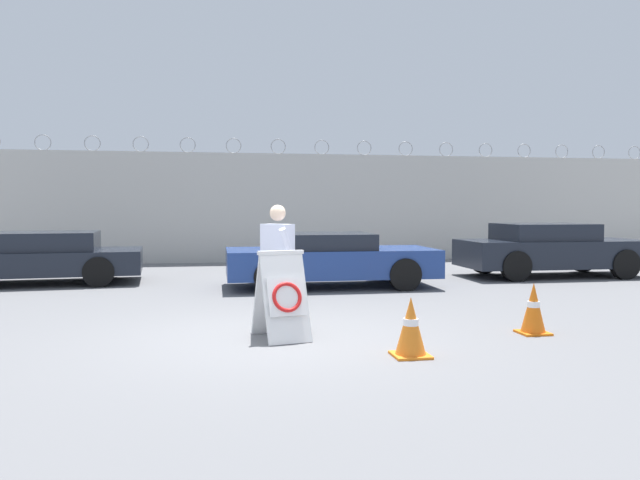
% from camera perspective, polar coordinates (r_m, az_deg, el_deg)
% --- Properties ---
extents(ground_plane, '(90.00, 90.00, 0.00)m').
position_cam_1_polar(ground_plane, '(8.14, -4.41, -8.89)').
color(ground_plane, slate).
extents(perimeter_wall, '(36.00, 0.30, 3.75)m').
position_cam_1_polar(perimeter_wall, '(19.09, -7.87, 2.96)').
color(perimeter_wall, beige).
rests_on(perimeter_wall, ground_plane).
extents(barricade_sign, '(0.72, 0.91, 1.13)m').
position_cam_1_polar(barricade_sign, '(7.97, -3.50, -5.04)').
color(barricade_sign, white).
rests_on(barricade_sign, ground_plane).
extents(security_guard, '(0.49, 0.64, 1.71)m').
position_cam_1_polar(security_guard, '(8.58, -3.89, -1.87)').
color(security_guard, '#514C42').
rests_on(security_guard, ground_plane).
extents(traffic_cone_near, '(0.41, 0.41, 0.68)m').
position_cam_1_polar(traffic_cone_near, '(7.14, 8.29, -7.88)').
color(traffic_cone_near, orange).
rests_on(traffic_cone_near, ground_plane).
extents(traffic_cone_mid, '(0.38, 0.38, 0.68)m').
position_cam_1_polar(traffic_cone_mid, '(8.77, 18.93, -5.95)').
color(traffic_cone_mid, orange).
rests_on(traffic_cone_mid, ground_plane).
extents(parked_car_front_coupe, '(4.61, 2.27, 1.13)m').
position_cam_1_polar(parked_car_front_coupe, '(14.90, -24.42, -1.46)').
color(parked_car_front_coupe, black).
rests_on(parked_car_front_coupe, ground_plane).
extents(parked_car_rear_sedan, '(4.36, 2.01, 1.13)m').
position_cam_1_polar(parked_car_rear_sedan, '(13.09, 0.81, -1.73)').
color(parked_car_rear_sedan, black).
rests_on(parked_car_rear_sedan, ground_plane).
extents(parked_car_far_side, '(4.39, 1.93, 1.28)m').
position_cam_1_polar(parked_car_far_side, '(16.03, 20.29, -0.81)').
color(parked_car_far_side, black).
rests_on(parked_car_far_side, ground_plane).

